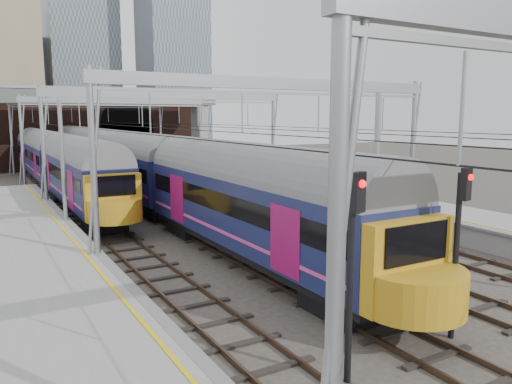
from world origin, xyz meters
TOP-DOWN VIEW (x-y plane):
  - ground at (0.00, 0.00)m, footprint 160.00×160.00m
  - platform_left at (-10.18, 2.50)m, footprint 4.32×55.00m
  - tracks at (0.00, 15.00)m, footprint 14.40×80.00m
  - overhead_line at (0.00, 21.49)m, footprint 16.80×80.00m
  - retaining_wall at (1.40, 51.93)m, footprint 28.00×2.75m
  - overbridge at (0.00, 46.00)m, footprint 28.00×3.00m
  - city_skyline at (2.73, 70.48)m, footprint 37.50×27.50m
  - train_main at (-2.00, 33.32)m, footprint 3.03×70.05m
  - train_second at (-6.00, 47.40)m, footprint 2.89×66.75m
  - signal_near_left at (-4.75, -2.36)m, footprint 0.39×0.47m
  - signal_near_centre at (-0.65, -1.98)m, footprint 0.38×0.47m
  - equip_cover_a at (2.45, 5.01)m, footprint 0.96×0.79m
  - equip_cover_b at (0.43, 5.35)m, footprint 0.90×0.67m
  - equip_cover_c at (1.18, -0.40)m, footprint 0.88×0.70m

SIDE VIEW (x-z plane):
  - ground at x=0.00m, z-range 0.00..0.00m
  - tracks at x=0.00m, z-range -0.09..0.13m
  - equip_cover_c at x=1.18m, z-range 0.00..0.09m
  - equip_cover_a at x=2.45m, z-range 0.00..0.10m
  - equip_cover_b at x=0.43m, z-range 0.00..0.10m
  - platform_left at x=-10.18m, z-range -0.01..1.11m
  - train_second at x=-6.00m, z-range 0.07..5.01m
  - train_main at x=-2.00m, z-range 0.06..5.20m
  - signal_near_centre at x=-0.65m, z-range 0.64..5.48m
  - signal_near_left at x=-4.75m, z-range 0.64..5.65m
  - retaining_wall at x=1.40m, z-range -0.17..8.83m
  - overhead_line at x=0.00m, z-range 2.57..10.57m
  - overbridge at x=0.00m, z-range 2.64..11.89m
  - city_skyline at x=2.73m, z-range -12.91..47.09m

